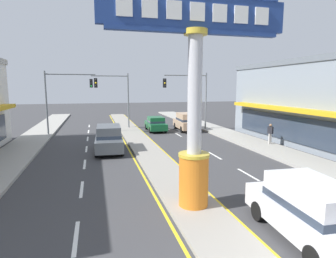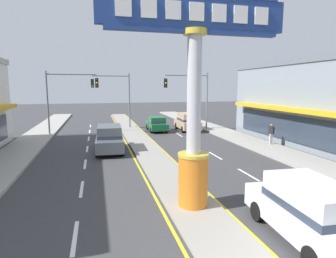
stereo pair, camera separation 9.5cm
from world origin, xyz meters
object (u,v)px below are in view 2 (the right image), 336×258
object	(u,v)px
suv_mid_left_lane	(309,210)
pedestrian_near_kerb	(271,133)
suv_far_left_oncoming	(187,122)
suv_near_left_lane	(110,138)
traffic_light_median_far	(116,92)
traffic_light_left_side	(67,92)
traffic_light_right_side	(192,91)
district_sign	(194,98)
sedan_near_right_lane	(157,124)

from	to	relation	value
suv_mid_left_lane	pedestrian_near_kerb	size ratio (longest dim) A/B	2.90
suv_far_left_oncoming	pedestrian_near_kerb	world-z (taller)	suv_far_left_oncoming
suv_near_left_lane	traffic_light_median_far	bearing A→B (deg)	83.48
traffic_light_left_side	traffic_light_right_side	distance (m)	12.54
suv_near_left_lane	pedestrian_near_kerb	distance (m)	12.64
traffic_light_right_side	suv_mid_left_lane	world-z (taller)	traffic_light_right_side
traffic_light_right_side	suv_far_left_oncoming	size ratio (longest dim) A/B	1.33
traffic_light_left_side	traffic_light_median_far	world-z (taller)	same
traffic_light_left_side	pedestrian_near_kerb	xyz separation A→B (m)	(16.16, -9.45, -3.15)
suv_mid_left_lane	pedestrian_near_kerb	world-z (taller)	suv_mid_left_lane
district_sign	traffic_light_right_side	xyz separation A→B (m)	(6.27, 18.46, -0.05)
district_sign	sedan_near_right_lane	xyz separation A→B (m)	(2.68, 19.41, -3.51)
traffic_light_left_side	suv_near_left_lane	size ratio (longest dim) A/B	1.33
suv_near_left_lane	traffic_light_right_side	bearing A→B (deg)	40.62
traffic_light_right_side	suv_mid_left_lane	xyz separation A→B (m)	(-3.59, -21.55, -3.26)
suv_near_left_lane	district_sign	bearing A→B (deg)	-76.06
traffic_light_median_far	suv_far_left_oncoming	distance (m)	8.62
suv_mid_left_lane	suv_far_left_oncoming	size ratio (longest dim) A/B	1.01
traffic_light_median_far	suv_near_left_lane	world-z (taller)	traffic_light_median_far
sedan_near_right_lane	suv_far_left_oncoming	xyz separation A→B (m)	(3.30, -0.52, 0.20)
traffic_light_left_side	suv_mid_left_lane	distance (m)	23.98
sedan_near_right_lane	suv_near_left_lane	bearing A→B (deg)	-121.87
traffic_light_right_side	traffic_light_median_far	bearing A→B (deg)	155.48
suv_mid_left_lane	pedestrian_near_kerb	distance (m)	14.48
suv_far_left_oncoming	pedestrian_near_kerb	size ratio (longest dim) A/B	2.88
traffic_light_median_far	suv_mid_left_lane	bearing A→B (deg)	-80.75
traffic_light_left_side	sedan_near_right_lane	bearing A→B (deg)	3.13
district_sign	suv_mid_left_lane	size ratio (longest dim) A/B	1.68
traffic_light_right_side	sedan_near_right_lane	distance (m)	5.07
suv_mid_left_lane	suv_near_left_lane	bearing A→B (deg)	111.11
traffic_light_right_side	suv_mid_left_lane	size ratio (longest dim) A/B	1.32
traffic_light_left_side	traffic_light_right_side	world-z (taller)	same
district_sign	traffic_light_left_side	distance (m)	19.93
district_sign	sedan_near_right_lane	distance (m)	19.90
suv_near_left_lane	suv_mid_left_lane	world-z (taller)	same
traffic_light_median_far	suv_near_left_lane	bearing A→B (deg)	-96.52
traffic_light_median_far	sedan_near_right_lane	bearing A→B (deg)	-32.04
traffic_light_right_side	sedan_near_right_lane	world-z (taller)	traffic_light_right_side
district_sign	suv_far_left_oncoming	bearing A→B (deg)	72.43
traffic_light_left_side	suv_near_left_lane	distance (m)	9.47
pedestrian_near_kerb	district_sign	bearing A→B (deg)	-136.26
suv_near_left_lane	suv_far_left_oncoming	xyz separation A→B (m)	(8.66, 8.10, 0.00)
district_sign	sedan_near_right_lane	world-z (taller)	district_sign
suv_near_left_lane	pedestrian_near_kerb	size ratio (longest dim) A/B	2.88
sedan_near_right_lane	suv_far_left_oncoming	world-z (taller)	suv_far_left_oncoming
traffic_light_left_side	pedestrian_near_kerb	bearing A→B (deg)	-30.32
suv_near_left_lane	pedestrian_near_kerb	xyz separation A→B (m)	(12.57, -1.32, 0.11)
suv_mid_left_lane	suv_far_left_oncoming	world-z (taller)	same
district_sign	pedestrian_near_kerb	xyz separation A→B (m)	(9.89, 9.47, -3.20)
traffic_light_right_side	suv_near_left_lane	world-z (taller)	traffic_light_right_side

